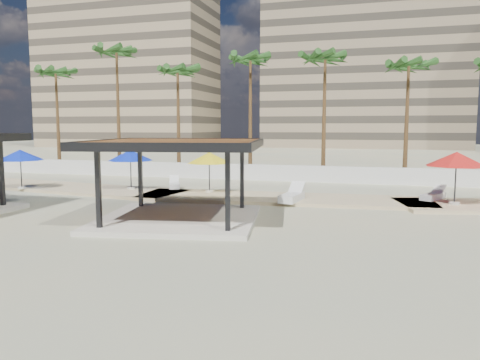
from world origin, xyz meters
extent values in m
plane|color=#C7B484|center=(0.00, 0.00, 0.00)|extent=(200.00, 200.00, 0.00)
cube|color=#C6B284|center=(-12.00, 7.50, 0.06)|extent=(16.40, 6.19, 0.24)
cube|color=#C6B284|center=(2.00, 7.00, 0.06)|extent=(16.24, 5.11, 0.24)
cube|color=silver|center=(0.00, 16.00, 0.60)|extent=(56.00, 0.30, 1.20)
cube|color=#937F60|center=(-42.00, 68.00, 15.00)|extent=(34.00, 16.00, 30.00)
cube|color=#847259|center=(4.00, 78.00, 14.00)|extent=(38.00, 16.00, 28.00)
cube|color=beige|center=(-1.06, 0.09, 0.10)|extent=(7.57, 7.57, 0.20)
cube|color=black|center=(-3.07, -2.78, 1.68)|extent=(0.21, 0.21, 2.97)
cube|color=black|center=(-3.93, 2.09, 1.68)|extent=(0.21, 0.21, 2.97)
cube|color=black|center=(1.80, -1.92, 1.68)|extent=(0.21, 0.21, 2.97)
cube|color=black|center=(0.94, 2.95, 1.68)|extent=(0.21, 0.21, 2.97)
cube|color=brown|center=(-1.06, 0.09, 3.30)|extent=(7.80, 7.80, 0.28)
cube|color=black|center=(-0.47, -3.23, 3.30)|extent=(6.74, 1.31, 0.34)
cube|color=black|center=(-1.65, 3.40, 3.30)|extent=(6.74, 1.31, 0.34)
cube|color=black|center=(-4.38, -0.50, 3.30)|extent=(1.31, 6.74, 0.34)
cube|color=black|center=(2.25, 0.68, 3.30)|extent=(1.31, 6.74, 0.34)
cube|color=black|center=(-10.46, 0.28, 1.79)|extent=(0.19, 0.19, 3.17)
cylinder|color=beige|center=(-14.21, 5.80, 0.24)|extent=(0.47, 0.47, 0.11)
cylinder|color=#262628|center=(-14.21, 5.80, 1.31)|extent=(0.07, 0.07, 2.27)
cone|color=#0C27C1|center=(-14.21, 5.80, 2.29)|extent=(2.88, 2.88, 0.66)
cylinder|color=beige|center=(-2.45, 7.68, 0.23)|extent=(0.46, 0.46, 0.11)
cylinder|color=#262628|center=(-2.45, 7.68, 1.28)|extent=(0.06, 0.06, 2.19)
cone|color=yellow|center=(-2.45, 7.68, 2.22)|extent=(3.10, 3.10, 0.64)
cylinder|color=beige|center=(10.76, 6.90, 0.24)|extent=(0.51, 0.51, 0.12)
cylinder|color=#262628|center=(10.76, 6.90, 1.40)|extent=(0.07, 0.07, 2.44)
cone|color=red|center=(10.76, 6.90, 2.45)|extent=(3.88, 3.88, 0.71)
cylinder|color=beige|center=(-7.57, 7.57, 0.24)|extent=(0.47, 0.47, 0.11)
cylinder|color=#262628|center=(-7.57, 7.57, 1.31)|extent=(0.07, 0.07, 2.26)
cone|color=#0C27C1|center=(-7.57, 7.57, 2.28)|extent=(3.24, 3.24, 0.66)
cube|color=white|center=(-5.28, 8.95, 0.30)|extent=(1.32, 1.88, 0.25)
cube|color=white|center=(-5.28, 8.95, 0.46)|extent=(1.32, 1.88, 0.05)
cube|color=white|center=(-5.58, 9.58, 0.67)|extent=(0.79, 0.81, 0.45)
cube|color=white|center=(2.81, 5.80, 0.34)|extent=(1.07, 2.34, 0.32)
cube|color=white|center=(2.81, 5.80, 0.53)|extent=(1.07, 2.34, 0.07)
cube|color=white|center=(2.92, 6.67, 0.80)|extent=(0.84, 0.87, 0.57)
cube|color=white|center=(9.93, 8.43, 0.31)|extent=(1.47, 1.91, 0.26)
cube|color=white|center=(9.93, 8.43, 0.46)|extent=(1.47, 1.91, 0.06)
cube|color=white|center=(10.29, 9.05, 0.68)|extent=(0.84, 0.85, 0.47)
cone|color=brown|center=(-21.00, 18.30, 4.53)|extent=(0.36, 0.36, 9.05)
ellipsoid|color=#224E1B|center=(-21.00, 18.30, 8.80)|extent=(3.00, 3.00, 1.80)
cone|color=brown|center=(-15.00, 18.70, 5.34)|extent=(0.36, 0.36, 10.69)
ellipsoid|color=#224E1B|center=(-15.00, 18.70, 10.44)|extent=(3.00, 3.00, 1.80)
cone|color=brown|center=(-9.00, 18.10, 4.39)|extent=(0.36, 0.36, 8.77)
ellipsoid|color=#224E1B|center=(-9.00, 18.10, 8.52)|extent=(3.00, 3.00, 1.80)
cone|color=brown|center=(-3.00, 18.90, 4.78)|extent=(0.36, 0.36, 9.57)
ellipsoid|color=#224E1B|center=(-3.00, 18.90, 9.32)|extent=(3.00, 3.00, 1.80)
cone|color=brown|center=(3.00, 18.40, 4.68)|extent=(0.36, 0.36, 9.37)
ellipsoid|color=#224E1B|center=(3.00, 18.40, 9.12)|extent=(3.00, 3.00, 1.80)
cone|color=brown|center=(9.00, 18.60, 4.31)|extent=(0.36, 0.36, 8.62)
ellipsoid|color=#224E1B|center=(9.00, 18.60, 8.37)|extent=(3.00, 3.00, 1.80)
camera|label=1|loc=(7.04, -18.07, 4.02)|focal=35.00mm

